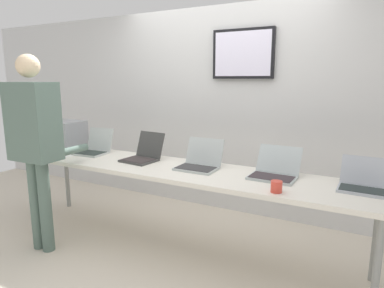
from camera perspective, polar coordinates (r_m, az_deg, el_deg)
ground at (r=3.40m, az=-3.18°, el=-17.22°), size 8.00×8.00×0.04m
back_wall at (r=4.02m, az=5.06°, el=5.77°), size 8.00×0.11×2.42m
workbench at (r=3.11m, az=-3.33°, el=-4.80°), size 3.60×0.70×0.79m
equipment_box at (r=4.13m, az=-21.06°, el=1.44°), size 0.43×0.35×0.33m
laptop_station_0 at (r=3.81m, az=-16.37°, el=-0.63°), size 0.34×0.36×0.26m
laptop_station_1 at (r=3.38m, az=-8.35°, el=-1.74°), size 0.35×0.39×0.27m
laptop_station_2 at (r=3.05m, az=1.32°, el=-3.06°), size 0.36×0.35×0.26m
laptop_station_3 at (r=2.86m, az=13.99°, el=-4.44°), size 0.38×0.39×0.24m
laptop_station_4 at (r=2.77m, az=27.21°, el=-5.91°), size 0.33×0.30×0.23m
person at (r=3.29m, az=-25.31°, el=1.39°), size 0.45×0.59×1.80m
coffee_mug at (r=2.49m, az=14.27°, el=-7.09°), size 0.08×0.08×0.08m
paper_sheet at (r=3.81m, az=-21.78°, el=-1.89°), size 0.28×0.34×0.00m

